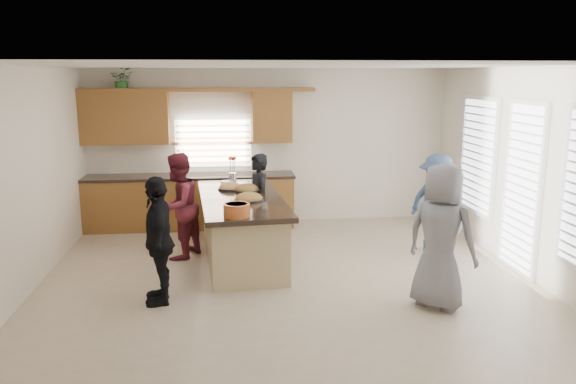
{
  "coord_description": "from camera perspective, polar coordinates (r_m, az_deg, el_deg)",
  "views": [
    {
      "loc": [
        -0.76,
        -7.18,
        2.7
      ],
      "look_at": [
        0.04,
        0.12,
        1.15
      ],
      "focal_mm": 35.0,
      "sensor_mm": 36.0,
      "label": 1
    }
  ],
  "objects": [
    {
      "name": "floor",
      "position": [
        7.71,
        -0.21,
        -8.59
      ],
      "size": [
        6.5,
        6.5,
        0.0
      ],
      "primitive_type": "plane",
      "color": "#C7AF94",
      "rests_on": "ground"
    },
    {
      "name": "room_shell",
      "position": [
        7.26,
        -0.22,
        5.59
      ],
      "size": [
        6.52,
        6.02,
        2.81
      ],
      "color": "silver",
      "rests_on": "ground"
    },
    {
      "name": "back_cabinetry",
      "position": [
        10.1,
        -10.19,
        1.53
      ],
      "size": [
        4.08,
        0.66,
        2.46
      ],
      "color": "brown",
      "rests_on": "ground"
    },
    {
      "name": "right_wall_glazing",
      "position": [
        8.21,
        22.85,
        1.44
      ],
      "size": [
        0.06,
        4.0,
        2.25
      ],
      "color": "white",
      "rests_on": "ground"
    },
    {
      "name": "island",
      "position": [
        8.29,
        -4.74,
        -3.86
      ],
      "size": [
        1.36,
        2.78,
        0.95
      ],
      "rotation": [
        0.0,
        0.0,
        0.08
      ],
      "color": "tan",
      "rests_on": "ground"
    },
    {
      "name": "platter_front",
      "position": [
        7.92,
        -4.01,
        -0.68
      ],
      "size": [
        0.43,
        0.43,
        0.17
      ],
      "color": "black",
      "rests_on": "island"
    },
    {
      "name": "platter_mid",
      "position": [
        8.58,
        -4.19,
        0.3
      ],
      "size": [
        0.41,
        0.41,
        0.16
      ],
      "color": "black",
      "rests_on": "island"
    },
    {
      "name": "platter_back",
      "position": [
        8.72,
        -5.88,
        0.46
      ],
      "size": [
        0.39,
        0.39,
        0.16
      ],
      "color": "black",
      "rests_on": "island"
    },
    {
      "name": "salad_bowl",
      "position": [
        7.03,
        -5.23,
        -1.78
      ],
      "size": [
        0.33,
        0.33,
        0.17
      ],
      "color": "#C35B23",
      "rests_on": "island"
    },
    {
      "name": "clear_cup",
      "position": [
        7.41,
        -2.38,
        -1.4
      ],
      "size": [
        0.07,
        0.07,
        0.09
      ],
      "primitive_type": "cylinder",
      "color": "white",
      "rests_on": "island"
    },
    {
      "name": "plate_stack",
      "position": [
        9.11,
        -6.21,
        0.94
      ],
      "size": [
        0.21,
        0.21,
        0.05
      ],
      "primitive_type": "cylinder",
      "color": "#BF9AE0",
      "rests_on": "island"
    },
    {
      "name": "flower_vase",
      "position": [
        9.35,
        -5.67,
        2.4
      ],
      "size": [
        0.14,
        0.14,
        0.41
      ],
      "color": "silver",
      "rests_on": "island"
    },
    {
      "name": "potted_plant",
      "position": [
        10.15,
        -16.46,
        10.92
      ],
      "size": [
        0.37,
        0.32,
        0.41
      ],
      "primitive_type": "imported",
      "rotation": [
        0.0,
        0.0,
        0.0
      ],
      "color": "#2B6C2C",
      "rests_on": "back_cabinetry"
    },
    {
      "name": "woman_left_back",
      "position": [
        8.72,
        -3.07,
        -1.01
      ],
      "size": [
        0.5,
        0.63,
        1.51
      ],
      "primitive_type": "imported",
      "rotation": [
        0.0,
        0.0,
        -1.3
      ],
      "color": "black",
      "rests_on": "ground"
    },
    {
      "name": "woman_left_mid",
      "position": [
        8.43,
        -11.08,
        -1.42
      ],
      "size": [
        0.89,
        0.96,
        1.58
      ],
      "primitive_type": "imported",
      "rotation": [
        0.0,
        0.0,
        -2.07
      ],
      "color": "maroon",
      "rests_on": "ground"
    },
    {
      "name": "woman_left_front",
      "position": [
        6.84,
        -12.99,
        -4.79
      ],
      "size": [
        0.45,
        0.93,
        1.54
      ],
      "primitive_type": "imported",
      "rotation": [
        0.0,
        0.0,
        -1.48
      ],
      "color": "black",
      "rests_on": "ground"
    },
    {
      "name": "woman_right_back",
      "position": [
        8.87,
        14.85,
        -1.13
      ],
      "size": [
        0.98,
        1.13,
        1.52
      ],
      "primitive_type": "imported",
      "rotation": [
        0.0,
        0.0,
        2.1
      ],
      "color": "#334770",
      "rests_on": "ground"
    },
    {
      "name": "woman_right_front",
      "position": [
        6.73,
        15.29,
        -4.37
      ],
      "size": [
        0.98,
        0.99,
        1.72
      ],
      "primitive_type": "imported",
      "rotation": [
        0.0,
        0.0,
        2.34
      ],
      "color": "slate",
      "rests_on": "ground"
    }
  ]
}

